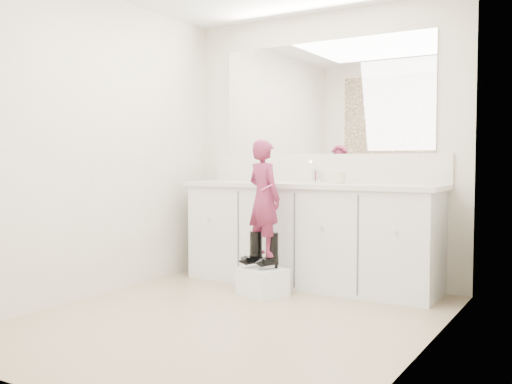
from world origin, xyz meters
The scene contains 18 objects.
floor centered at (0.00, 0.00, 0.00)m, with size 3.00×3.00×0.00m, color #817554.
wall_back centered at (0.00, 1.50, 1.20)m, with size 2.60×2.60×0.00m, color beige.
wall_front centered at (0.00, -1.50, 1.20)m, with size 2.60×2.60×0.00m, color beige.
wall_left centered at (-1.30, 0.00, 1.20)m, with size 3.00×3.00×0.00m, color beige.
wall_right centered at (1.30, 0.00, 1.20)m, with size 3.00×3.00×0.00m, color beige.
vanity_cabinet centered at (0.00, 1.23, 0.42)m, with size 2.20×0.55×0.85m, color silver.
countertop centered at (0.00, 1.21, 0.87)m, with size 2.28×0.58×0.04m, color beige.
backsplash centered at (0.00, 1.49, 1.02)m, with size 2.28×0.03×0.25m, color beige.
mirror centered at (0.00, 1.49, 1.64)m, with size 2.00×0.02×1.00m, color white.
dot_panel centered at (0.00, -1.49, 1.65)m, with size 2.00×0.01×1.20m, color #472819.
faucet centered at (0.00, 1.38, 0.94)m, with size 0.08×0.08×0.10m, color silver.
cup centered at (0.28, 1.23, 0.94)m, with size 0.11×0.11×0.11m, color beige.
soap_bottle centered at (-0.46, 1.30, 0.97)m, with size 0.07×0.08×0.16m, color beige.
step_stool centered at (-0.15, 0.70, 0.11)m, with size 0.35×0.29×0.22m, color white.
boot_left centered at (-0.23, 0.72, 0.37)m, with size 0.11×0.19×0.29m, color black, non-canonical shape.
boot_right centered at (-0.08, 0.72, 0.37)m, with size 0.11×0.19×0.29m, color black, non-canonical shape.
toddler centered at (-0.15, 0.72, 0.78)m, with size 0.34×0.22×0.93m, color #B23768.
toothbrush centered at (-0.08, 0.64, 0.87)m, with size 0.01×0.01×0.14m, color pink.
Camera 1 is at (2.13, -3.20, 1.07)m, focal length 40.00 mm.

